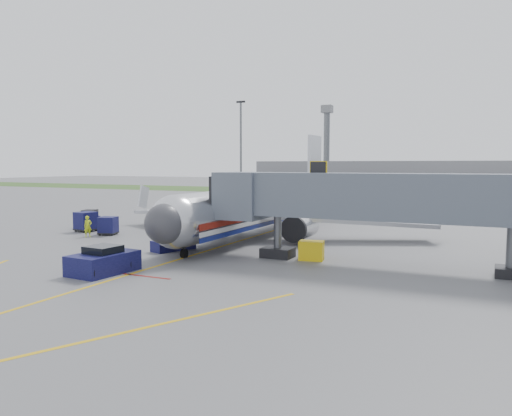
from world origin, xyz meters
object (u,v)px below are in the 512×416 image
at_px(baggage_tug, 90,220).
at_px(belt_loader, 174,244).
at_px(ramp_worker, 88,226).
at_px(airliner, 261,207).
at_px(pushback_tug, 103,262).

height_order(baggage_tug, belt_loader, belt_loader).
distance_m(baggage_tug, ramp_worker, 7.38).
bearing_deg(baggage_tug, airliner, 8.83).
xyz_separation_m(baggage_tug, belt_loader, (16.20, -8.02, -0.33)).
relative_size(pushback_tug, ramp_worker, 2.17).
relative_size(baggage_tug, ramp_worker, 1.54).
height_order(pushback_tug, ramp_worker, ramp_worker).
relative_size(airliner, ramp_worker, 18.20).
bearing_deg(ramp_worker, baggage_tug, 70.38).
xyz_separation_m(pushback_tug, ramp_worker, (-12.01, 11.22, 0.27)).
distance_m(pushback_tug, belt_loader, 8.70).
bearing_deg(belt_loader, pushback_tug, -84.86).
bearing_deg(pushback_tug, belt_loader, 95.14).
bearing_deg(baggage_tug, ramp_worker, -47.74).
height_order(belt_loader, ramp_worker, belt_loader).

